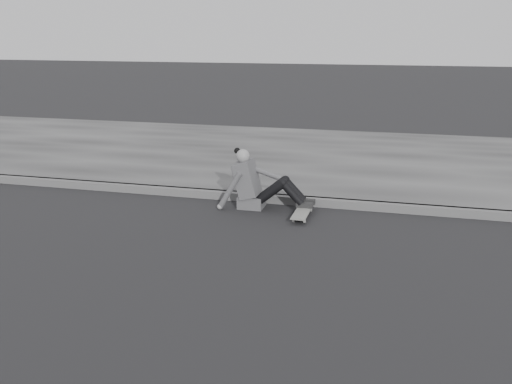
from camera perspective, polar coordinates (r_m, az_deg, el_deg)
ground at (r=6.04m, az=6.22°, el=-8.67°), size 80.00×80.00×0.00m
curb at (r=8.42m, az=8.85°, el=-1.18°), size 24.00×0.16×0.12m
sidewalk at (r=11.34m, az=10.47°, el=3.15°), size 24.00×6.00×0.12m
skateboard at (r=7.95m, az=4.68°, el=-1.99°), size 0.20×0.78×0.09m
seated_woman at (r=8.25m, az=-0.01°, el=0.82°), size 1.38×0.46×0.88m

